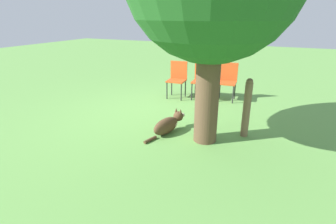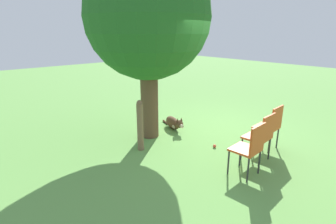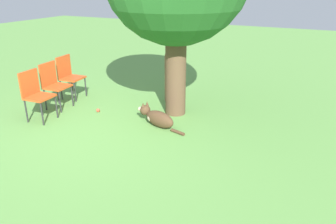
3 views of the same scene
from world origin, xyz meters
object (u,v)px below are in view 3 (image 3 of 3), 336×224
(dog, at_px, (157,118))
(red_chair_2, at_px, (69,74))
(fence_post, at_px, (168,77))
(red_chair_0, at_px, (35,92))
(tennis_ball, at_px, (98,110))
(red_chair_1, at_px, (54,82))

(dog, xyz_separation_m, red_chair_2, (-2.42, 0.52, 0.38))
(dog, relative_size, fence_post, 1.00)
(red_chair_0, bearing_deg, tennis_ball, 41.52)
(red_chair_0, bearing_deg, fence_post, 45.42)
(dog, height_order, red_chair_2, red_chair_2)
(red_chair_0, height_order, red_chair_1, same)
(red_chair_1, relative_size, tennis_ball, 13.54)
(tennis_ball, bearing_deg, dog, -3.32)
(dog, height_order, red_chair_0, red_chair_0)
(dog, relative_size, red_chair_1, 1.13)
(fence_post, relative_size, red_chair_2, 1.13)
(fence_post, bearing_deg, dog, -71.88)
(red_chair_1, bearing_deg, red_chair_0, -79.90)
(red_chair_1, bearing_deg, tennis_ball, 6.18)
(red_chair_1, xyz_separation_m, red_chair_2, (-0.16, 0.61, 0.00))
(fence_post, distance_m, red_chair_0, 2.61)
(red_chair_1, distance_m, tennis_ball, 1.06)
(dog, relative_size, tennis_ball, 15.30)
(dog, distance_m, red_chair_2, 2.51)
(red_chair_2, bearing_deg, dog, -16.33)
(fence_post, height_order, tennis_ball, fence_post)
(tennis_ball, bearing_deg, fence_post, 52.37)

